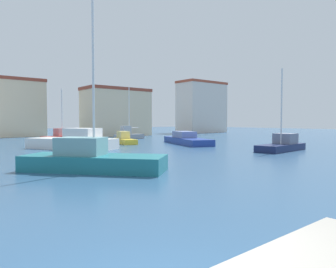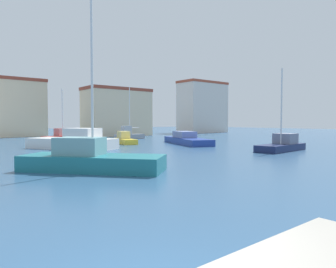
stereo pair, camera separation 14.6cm
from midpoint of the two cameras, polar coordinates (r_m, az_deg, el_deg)
name	(u,v)px [view 2 (the right image)]	position (r m, az deg, el deg)	size (l,w,h in m)	color
water	(157,147)	(28.98, -1.85, -2.49)	(160.00, 160.00, 0.00)	#2D5175
sailboat_navy_behind_lamppost	(282,145)	(27.36, 20.55, -1.85)	(5.67, 2.34, 6.82)	#19234C
motorboat_blue_far_right	(187,140)	(33.41, 3.60, -1.03)	(5.08, 8.70, 1.35)	#233D93
motorboat_yellow_outer_mooring	(125,139)	(34.05, -7.94, -1.00)	(2.22, 4.33, 1.35)	gold
sailboat_teal_distant_north	(90,159)	(15.90, -13.94, -4.48)	(6.39, 6.89, 10.73)	#1E707A
sailboat_red_distant_east	(62,138)	(37.05, -18.88, -0.67)	(5.14, 3.31, 6.13)	#B22823
motorboat_white_inner_mooring	(74,142)	(28.66, -16.90, -1.34)	(6.44, 8.44, 1.85)	white
sailboat_grey_center_channel	(129,134)	(42.88, -7.19, -0.03)	(4.16, 1.63, 7.12)	gray
harbor_office	(13,108)	(55.13, -26.73, 4.37)	(8.91, 6.88, 9.17)	beige
waterfront_apartments	(117,112)	(52.31, -9.37, 4.04)	(10.91, 5.66, 7.94)	beige
yacht_club	(203,107)	(66.50, 6.50, 4.96)	(10.65, 5.35, 10.84)	beige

